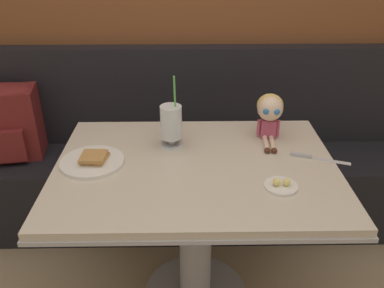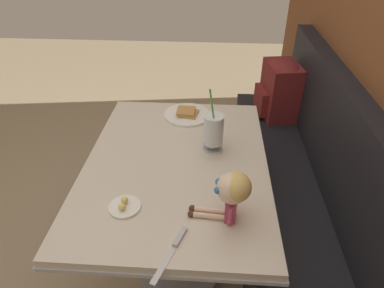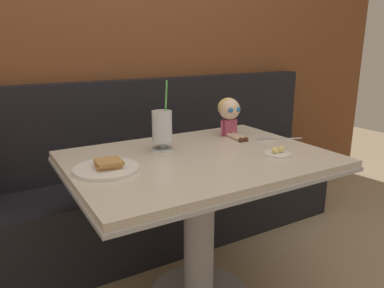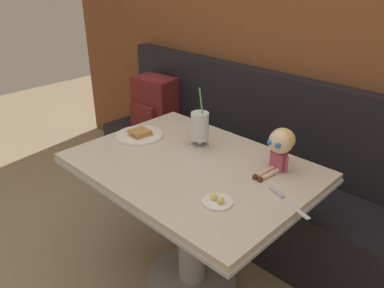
{
  "view_description": "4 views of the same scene",
  "coord_description": "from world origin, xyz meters",
  "px_view_note": "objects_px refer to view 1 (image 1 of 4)",
  "views": [
    {
      "loc": [
        -0.04,
        -1.19,
        1.56
      ],
      "look_at": [
        -0.01,
        0.21,
        0.81
      ],
      "focal_mm": 38.19,
      "sensor_mm": 36.0,
      "label": 1
    },
    {
      "loc": [
        1.19,
        0.33,
        1.65
      ],
      "look_at": [
        -0.03,
        0.25,
        0.82
      ],
      "focal_mm": 31.72,
      "sensor_mm": 36.0,
      "label": 2
    },
    {
      "loc": [
        -0.8,
        -1.12,
        1.21
      ],
      "look_at": [
        -0.02,
        0.21,
        0.79
      ],
      "focal_mm": 34.46,
      "sensor_mm": 36.0,
      "label": 3
    },
    {
      "loc": [
        1.1,
        -0.95,
        1.6
      ],
      "look_at": [
        0.0,
        0.18,
        0.84
      ],
      "focal_mm": 35.97,
      "sensor_mm": 36.0,
      "label": 4
    }
  ],
  "objects_px": {
    "backpack": "(9,120)",
    "milkshake_glass": "(171,124)",
    "seated_doll": "(270,110)",
    "butter_saucer": "(281,185)",
    "toast_plate": "(93,161)",
    "butter_knife": "(309,157)"
  },
  "relations": [
    {
      "from": "backpack",
      "to": "milkshake_glass",
      "type": "bearing_deg",
      "value": -26.92
    },
    {
      "from": "seated_doll",
      "to": "butter_saucer",
      "type": "bearing_deg",
      "value": -93.24
    },
    {
      "from": "milkshake_glass",
      "to": "seated_doll",
      "type": "xyz_separation_m",
      "value": [
        0.42,
        0.07,
        0.03
      ]
    },
    {
      "from": "butter_saucer",
      "to": "backpack",
      "type": "xyz_separation_m",
      "value": [
        -1.27,
        0.77,
        -0.09
      ]
    },
    {
      "from": "toast_plate",
      "to": "milkshake_glass",
      "type": "relative_size",
      "value": 0.79
    },
    {
      "from": "toast_plate",
      "to": "seated_doll",
      "type": "relative_size",
      "value": 1.12
    },
    {
      "from": "toast_plate",
      "to": "milkshake_glass",
      "type": "height_order",
      "value": "milkshake_glass"
    },
    {
      "from": "toast_plate",
      "to": "seated_doll",
      "type": "distance_m",
      "value": 0.77
    },
    {
      "from": "milkshake_glass",
      "to": "backpack",
      "type": "distance_m",
      "value": 1.0
    },
    {
      "from": "milkshake_glass",
      "to": "butter_knife",
      "type": "distance_m",
      "value": 0.58
    },
    {
      "from": "toast_plate",
      "to": "backpack",
      "type": "height_order",
      "value": "backpack"
    },
    {
      "from": "toast_plate",
      "to": "backpack",
      "type": "relative_size",
      "value": 0.62
    },
    {
      "from": "butter_knife",
      "to": "backpack",
      "type": "distance_m",
      "value": 1.54
    },
    {
      "from": "butter_saucer",
      "to": "seated_doll",
      "type": "distance_m",
      "value": 0.41
    },
    {
      "from": "butter_saucer",
      "to": "butter_knife",
      "type": "xyz_separation_m",
      "value": [
        0.16,
        0.21,
        -0.0
      ]
    },
    {
      "from": "milkshake_glass",
      "to": "butter_knife",
      "type": "xyz_separation_m",
      "value": [
        0.56,
        -0.11,
        -0.1
      ]
    },
    {
      "from": "milkshake_glass",
      "to": "toast_plate",
      "type": "bearing_deg",
      "value": -155.01
    },
    {
      "from": "milkshake_glass",
      "to": "backpack",
      "type": "relative_size",
      "value": 0.78
    },
    {
      "from": "milkshake_glass",
      "to": "butter_saucer",
      "type": "xyz_separation_m",
      "value": [
        0.4,
        -0.32,
        -0.09
      ]
    },
    {
      "from": "seated_doll",
      "to": "backpack",
      "type": "xyz_separation_m",
      "value": [
        -1.29,
        0.37,
        -0.21
      ]
    },
    {
      "from": "toast_plate",
      "to": "butter_saucer",
      "type": "height_order",
      "value": "toast_plate"
    },
    {
      "from": "seated_doll",
      "to": "backpack",
      "type": "bearing_deg",
      "value": 163.86
    }
  ]
}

